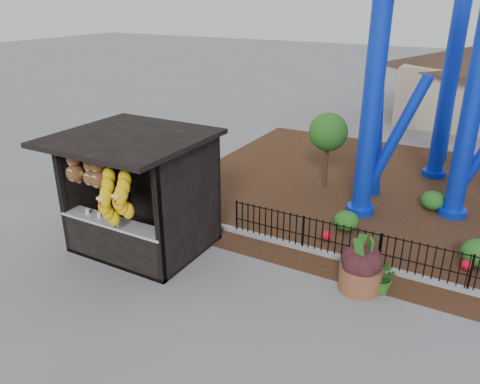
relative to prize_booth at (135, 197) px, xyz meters
The scene contains 9 objects.
ground 3.48m from the prize_booth, 16.99° to the right, with size 120.00×120.00×0.00m, color slate.
mulch_bed 10.07m from the prize_booth, 45.38° to the left, with size 18.00×12.00×0.02m, color #331E11.
curb 7.44m from the prize_booth, 16.61° to the left, with size 18.00×0.18×0.12m, color gray.
prize_booth is the anchor object (origin of this frame).
picket_fence 8.23m from the prize_booth, 14.80° to the left, with size 12.20×0.06×1.00m, color black, non-canonical shape.
terracotta_planter 5.84m from the prize_booth, 10.64° to the left, with size 0.96×0.96×0.60m, color brown.
planter_foliage 5.74m from the prize_booth, 10.64° to the left, with size 0.70×0.70×0.64m, color black.
potted_plant 6.30m from the prize_booth, 10.86° to the left, with size 0.73×0.63×0.81m, color #265819.
landscaping 8.86m from the prize_booth, 30.51° to the left, with size 8.78×4.07×0.68m.
Camera 1 is at (4.64, -7.27, 6.23)m, focal length 35.00 mm.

